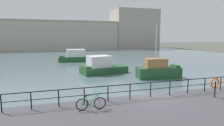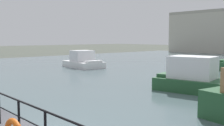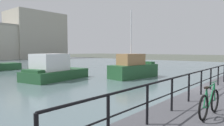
% 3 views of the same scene
% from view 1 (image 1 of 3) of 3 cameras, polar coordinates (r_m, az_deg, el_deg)
% --- Properties ---
extents(ground_plane, '(240.00, 240.00, 0.00)m').
position_cam_1_polar(ground_plane, '(14.94, 11.00, -11.64)').
color(ground_plane, '#4C5147').
extents(water_basin, '(80.00, 60.00, 0.01)m').
position_cam_1_polar(water_basin, '(43.38, -8.04, 1.39)').
color(water_basin, slate).
rests_on(water_basin, ground_plane).
extents(harbor_building, '(67.91, 12.26, 15.38)m').
position_cam_1_polar(harbor_building, '(75.19, -6.00, 8.58)').
color(harbor_building, '#B2AD9E').
rests_on(harbor_building, ground_plane).
extents(moored_red_daysailer, '(8.28, 2.75, 2.36)m').
position_cam_1_polar(moored_red_daysailer, '(38.82, -10.07, 1.87)').
color(moored_red_daysailer, '#23512D').
rests_on(moored_red_daysailer, water_basin).
extents(moored_green_narrowboat, '(6.46, 3.89, 2.36)m').
position_cam_1_polar(moored_green_narrowboat, '(25.88, -3.07, -1.06)').
color(moored_green_narrowboat, '#23512D').
rests_on(moored_green_narrowboat, water_basin).
extents(moored_cabin_cruiser, '(5.33, 2.77, 6.46)m').
position_cam_1_polar(moored_cabin_cruiser, '(23.56, 13.49, -2.08)').
color(moored_cabin_cruiser, '#23512D').
rests_on(moored_cabin_cruiser, water_basin).
extents(quay_railing, '(21.77, 0.07, 1.08)m').
position_cam_1_polar(quay_railing, '(14.51, 16.86, -6.38)').
color(quay_railing, black).
rests_on(quay_railing, quay_promenade).
extents(parked_bicycle, '(1.77, 0.13, 0.98)m').
position_cam_1_polar(parked_bicycle, '(11.41, -6.27, -11.85)').
color(parked_bicycle, black).
rests_on(parked_bicycle, quay_promenade).
extents(life_ring_stand, '(0.75, 0.16, 1.40)m').
position_cam_1_polar(life_ring_stand, '(15.22, 28.28, -5.40)').
color(life_ring_stand, black).
rests_on(life_ring_stand, quay_promenade).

